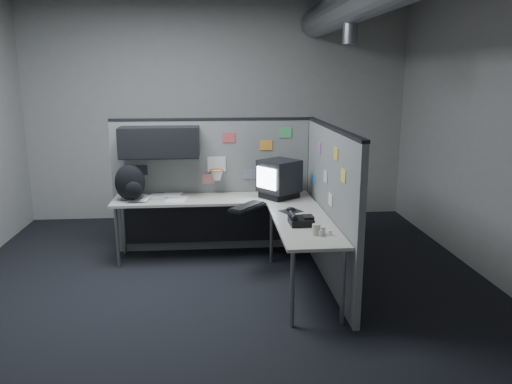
{
  "coord_description": "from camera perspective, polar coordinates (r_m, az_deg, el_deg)",
  "views": [
    {
      "loc": [
        -0.09,
        -4.68,
        2.12
      ],
      "look_at": [
        0.35,
        0.35,
        0.94
      ],
      "focal_mm": 35.0,
      "sensor_mm": 36.0,
      "label": 1
    }
  ],
  "objects": [
    {
      "name": "monitor",
      "position": [
        5.78,
        2.65,
        1.57
      ],
      "size": [
        0.54,
        0.54,
        0.44
      ],
      "rotation": [
        0.0,
        0.0,
        -0.13
      ],
      "color": "black",
      "rests_on": "desk"
    },
    {
      "name": "desk",
      "position": [
        5.59,
        -2.37,
        -2.48
      ],
      "size": [
        2.31,
        2.11,
        0.73
      ],
      "color": "#B2ADA1",
      "rests_on": "ground"
    },
    {
      "name": "keyboard",
      "position": [
        5.34,
        -1.0,
        -1.7
      ],
      "size": [
        0.43,
        0.49,
        0.04
      ],
      "rotation": [
        0.0,
        0.0,
        0.12
      ],
      "color": "black",
      "rests_on": "desk"
    },
    {
      "name": "cup",
      "position": [
        4.49,
        6.88,
        -4.28
      ],
      "size": [
        0.08,
        0.08,
        0.1
      ],
      "primitive_type": "cylinder",
      "rotation": [
        0.0,
        0.0,
        0.1
      ],
      "color": "#BCB7A5",
      "rests_on": "desk"
    },
    {
      "name": "backpack",
      "position": [
        5.81,
        -14.16,
        0.98
      ],
      "size": [
        0.36,
        0.33,
        0.42
      ],
      "rotation": [
        0.0,
        0.0,
        0.09
      ],
      "color": "black",
      "rests_on": "desk"
    },
    {
      "name": "partition_right",
      "position": [
        5.2,
        8.42,
        -1.47
      ],
      "size": [
        0.07,
        2.23,
        1.63
      ],
      "color": "slate",
      "rests_on": "ground"
    },
    {
      "name": "partition_back",
      "position": [
        6.02,
        -6.45,
        2.32
      ],
      "size": [
        2.44,
        0.42,
        1.63
      ],
      "color": "slate",
      "rests_on": "ground"
    },
    {
      "name": "bottles",
      "position": [
        4.52,
        7.56,
        -4.42
      ],
      "size": [
        0.14,
        0.15,
        0.08
      ],
      "rotation": [
        0.0,
        0.0,
        0.34
      ],
      "color": "silver",
      "rests_on": "desk"
    },
    {
      "name": "phone",
      "position": [
        4.79,
        5.1,
        -3.22
      ],
      "size": [
        0.23,
        0.25,
        0.11
      ],
      "rotation": [
        0.0,
        0.0,
        -0.15
      ],
      "color": "black",
      "rests_on": "desk"
    },
    {
      "name": "papers",
      "position": [
        5.94,
        -11.32,
        -0.54
      ],
      "size": [
        0.77,
        0.56,
        0.02
      ],
      "rotation": [
        0.0,
        0.0,
        -0.16
      ],
      "color": "white",
      "rests_on": "desk"
    },
    {
      "name": "mouse",
      "position": [
        5.24,
        3.99,
        -2.06
      ],
      "size": [
        0.27,
        0.25,
        0.05
      ],
      "rotation": [
        0.0,
        0.0,
        -0.31
      ],
      "color": "black",
      "rests_on": "desk"
    },
    {
      "name": "room",
      "position": [
        4.72,
        2.96,
        12.86
      ],
      "size": [
        5.62,
        5.62,
        3.22
      ],
      "color": "black",
      "rests_on": "ground"
    }
  ]
}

